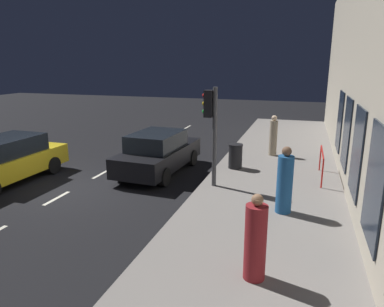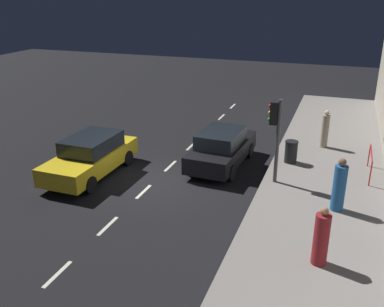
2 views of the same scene
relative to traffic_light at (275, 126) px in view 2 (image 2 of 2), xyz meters
name	(u,v)px [view 2 (image 2 of 2)]	position (x,y,z in m)	size (l,w,h in m)	color
ground_plane	(155,181)	(-4.34, -1.22, -2.35)	(60.00, 60.00, 0.00)	black
sidewalk	(320,205)	(1.91, -1.22, -2.27)	(4.50, 32.00, 0.15)	gray
lane_centre_line	(144,192)	(-4.34, -2.22, -2.34)	(0.12, 27.20, 0.01)	beige
traffic_light	(275,126)	(0.00, 0.00, 0.00)	(0.49, 0.32, 3.20)	#424244
parked_car_0	(222,148)	(-2.33, 1.18, -1.56)	(2.07, 4.41, 1.58)	black
parked_car_1	(91,156)	(-6.99, -1.45, -1.56)	(2.00, 4.59, 1.58)	gold
pedestrian_0	(339,187)	(2.43, -1.51, -1.36)	(0.52, 0.52, 1.83)	#1E5189
pedestrian_1	(321,238)	(2.10, -4.80, -1.43)	(0.42, 0.42, 1.68)	maroon
pedestrian_2	(325,130)	(1.60, 4.59, -1.38)	(0.47, 0.47, 1.75)	gray
trash_bin	(291,152)	(0.41, 2.18, -1.73)	(0.54, 0.54, 0.94)	black
red_railing	(371,158)	(3.49, 1.81, -1.48)	(0.05, 2.06, 0.97)	red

